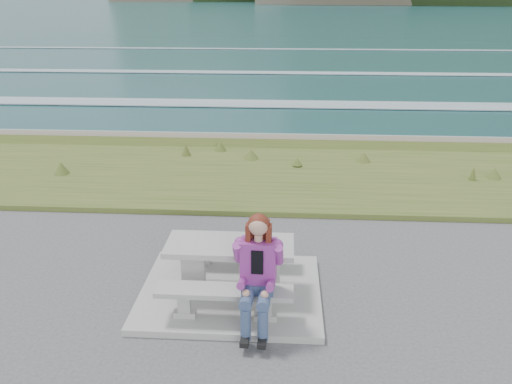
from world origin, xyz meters
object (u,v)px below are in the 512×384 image
seated_woman (257,289)px  bench_landward (224,295)px  bench_seaward (235,245)px  picnic_table (230,254)px

seated_woman → bench_landward: bearing=165.0°
seated_woman → bench_seaward: bearing=109.1°
bench_landward → seated_woman: (0.43, -0.14, 0.21)m
picnic_table → bench_seaward: bearing=90.0°
picnic_table → bench_seaward: (0.00, 0.70, -0.23)m
picnic_table → bench_landward: size_ratio=1.00×
picnic_table → bench_seaward: picnic_table is taller
seated_woman → picnic_table: bearing=120.6°
bench_landward → bench_seaward: size_ratio=1.00×
bench_landward → seated_woman: seated_woman is taller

